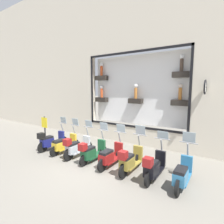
{
  "coord_description": "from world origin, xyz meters",
  "views": [
    {
      "loc": [
        -5.33,
        -4.38,
        3.11
      ],
      "look_at": [
        1.71,
        0.28,
        2.01
      ],
      "focal_mm": 28.0,
      "sensor_mm": 36.0,
      "label": 1
    }
  ],
  "objects_px": {
    "scooter_green_4": "(92,152)",
    "scooter_black_1": "(154,167)",
    "scooter_silver_5": "(76,147)",
    "scooter_yellow_6": "(64,144)",
    "scooter_navy_7": "(51,141)",
    "scooter_olive_2": "(130,160)",
    "scooter_teal_0": "(182,174)",
    "scooter_red_3": "(110,156)",
    "shop_sign_post": "(45,130)"
  },
  "relations": [
    {
      "from": "scooter_green_4",
      "to": "scooter_black_1",
      "type": "bearing_deg",
      "value": -89.87
    },
    {
      "from": "scooter_black_1",
      "to": "scooter_silver_5",
      "type": "distance_m",
      "value": 3.68
    },
    {
      "from": "scooter_yellow_6",
      "to": "scooter_navy_7",
      "type": "relative_size",
      "value": 1.0
    },
    {
      "from": "scooter_olive_2",
      "to": "scooter_teal_0",
      "type": "bearing_deg",
      "value": -88.3
    },
    {
      "from": "scooter_teal_0",
      "to": "scooter_olive_2",
      "type": "xyz_separation_m",
      "value": [
        -0.05,
        1.84,
        0.05
      ]
    },
    {
      "from": "scooter_black_1",
      "to": "scooter_yellow_6",
      "type": "height_order",
      "value": "scooter_yellow_6"
    },
    {
      "from": "scooter_black_1",
      "to": "scooter_teal_0",
      "type": "bearing_deg",
      "value": -85.95
    },
    {
      "from": "scooter_navy_7",
      "to": "scooter_teal_0",
      "type": "bearing_deg",
      "value": -89.47
    },
    {
      "from": "scooter_black_1",
      "to": "scooter_silver_5",
      "type": "relative_size",
      "value": 1.0
    },
    {
      "from": "scooter_olive_2",
      "to": "scooter_red_3",
      "type": "bearing_deg",
      "value": 86.68
    },
    {
      "from": "scooter_red_3",
      "to": "scooter_navy_7",
      "type": "distance_m",
      "value": 3.68
    },
    {
      "from": "scooter_red_3",
      "to": "scooter_green_4",
      "type": "relative_size",
      "value": 1.01
    },
    {
      "from": "scooter_yellow_6",
      "to": "scooter_black_1",
      "type": "bearing_deg",
      "value": -90.77
    },
    {
      "from": "scooter_navy_7",
      "to": "shop_sign_post",
      "type": "bearing_deg",
      "value": 75.13
    },
    {
      "from": "scooter_black_1",
      "to": "scooter_green_4",
      "type": "relative_size",
      "value": 1.01
    },
    {
      "from": "scooter_black_1",
      "to": "scooter_red_3",
      "type": "bearing_deg",
      "value": 88.01
    },
    {
      "from": "scooter_yellow_6",
      "to": "shop_sign_post",
      "type": "distance_m",
      "value": 1.71
    },
    {
      "from": "scooter_teal_0",
      "to": "scooter_green_4",
      "type": "bearing_deg",
      "value": 91.11
    },
    {
      "from": "scooter_green_4",
      "to": "scooter_yellow_6",
      "type": "distance_m",
      "value": 1.84
    },
    {
      "from": "scooter_teal_0",
      "to": "scooter_red_3",
      "type": "height_order",
      "value": "scooter_teal_0"
    },
    {
      "from": "scooter_red_3",
      "to": "scooter_navy_7",
      "type": "xyz_separation_m",
      "value": [
        -0.06,
        3.68,
        0.04
      ]
    },
    {
      "from": "scooter_red_3",
      "to": "scooter_silver_5",
      "type": "relative_size",
      "value": 1.0
    },
    {
      "from": "scooter_red_3",
      "to": "shop_sign_post",
      "type": "height_order",
      "value": "shop_sign_post"
    },
    {
      "from": "scooter_black_1",
      "to": "scooter_olive_2",
      "type": "xyz_separation_m",
      "value": [
        0.01,
        0.92,
        0.02
      ]
    },
    {
      "from": "scooter_teal_0",
      "to": "scooter_black_1",
      "type": "height_order",
      "value": "scooter_teal_0"
    },
    {
      "from": "scooter_black_1",
      "to": "scooter_silver_5",
      "type": "height_order",
      "value": "scooter_silver_5"
    },
    {
      "from": "scooter_olive_2",
      "to": "scooter_navy_7",
      "type": "distance_m",
      "value": 4.6
    },
    {
      "from": "scooter_olive_2",
      "to": "scooter_silver_5",
      "type": "height_order",
      "value": "scooter_olive_2"
    },
    {
      "from": "scooter_teal_0",
      "to": "shop_sign_post",
      "type": "height_order",
      "value": "same"
    },
    {
      "from": "scooter_teal_0",
      "to": "scooter_silver_5",
      "type": "bearing_deg",
      "value": 90.73
    },
    {
      "from": "scooter_olive_2",
      "to": "scooter_silver_5",
      "type": "distance_m",
      "value": 2.76
    },
    {
      "from": "scooter_black_1",
      "to": "scooter_olive_2",
      "type": "distance_m",
      "value": 0.92
    },
    {
      "from": "shop_sign_post",
      "to": "scooter_olive_2",
      "type": "bearing_deg",
      "value": -92.0
    },
    {
      "from": "scooter_olive_2",
      "to": "scooter_green_4",
      "type": "height_order",
      "value": "scooter_olive_2"
    },
    {
      "from": "scooter_yellow_6",
      "to": "scooter_navy_7",
      "type": "distance_m",
      "value": 0.92
    },
    {
      "from": "scooter_olive_2",
      "to": "scooter_green_4",
      "type": "bearing_deg",
      "value": 90.52
    },
    {
      "from": "scooter_silver_5",
      "to": "shop_sign_post",
      "type": "relative_size",
      "value": 1.1
    },
    {
      "from": "scooter_black_1",
      "to": "scooter_navy_7",
      "type": "height_order",
      "value": "scooter_navy_7"
    },
    {
      "from": "scooter_olive_2",
      "to": "scooter_yellow_6",
      "type": "relative_size",
      "value": 1.01
    },
    {
      "from": "scooter_black_1",
      "to": "scooter_navy_7",
      "type": "distance_m",
      "value": 5.52
    },
    {
      "from": "scooter_black_1",
      "to": "scooter_olive_2",
      "type": "bearing_deg",
      "value": 89.35
    },
    {
      "from": "scooter_teal_0",
      "to": "scooter_green_4",
      "type": "relative_size",
      "value": 1.01
    },
    {
      "from": "scooter_red_3",
      "to": "scooter_teal_0",
      "type": "bearing_deg",
      "value": -89.97
    },
    {
      "from": "scooter_green_4",
      "to": "scooter_navy_7",
      "type": "relative_size",
      "value": 0.99
    },
    {
      "from": "scooter_navy_7",
      "to": "shop_sign_post",
      "type": "distance_m",
      "value": 0.85
    },
    {
      "from": "scooter_black_1",
      "to": "scooter_navy_7",
      "type": "xyz_separation_m",
      "value": [
        0.01,
        5.52,
        0.01
      ]
    },
    {
      "from": "scooter_teal_0",
      "to": "scooter_yellow_6",
      "type": "height_order",
      "value": "scooter_teal_0"
    },
    {
      "from": "scooter_teal_0",
      "to": "scooter_green_4",
      "type": "height_order",
      "value": "scooter_teal_0"
    },
    {
      "from": "scooter_red_3",
      "to": "scooter_green_4",
      "type": "bearing_deg",
      "value": 94.37
    },
    {
      "from": "scooter_green_4",
      "to": "scooter_silver_5",
      "type": "relative_size",
      "value": 0.99
    }
  ]
}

